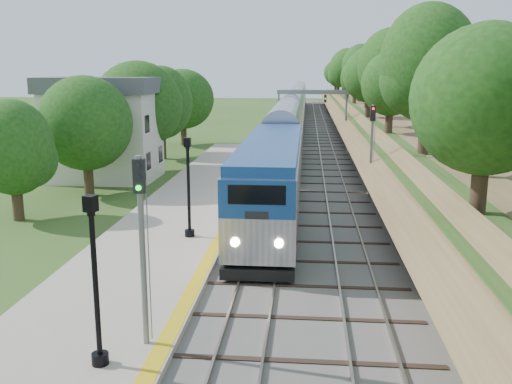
# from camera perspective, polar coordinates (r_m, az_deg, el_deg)

# --- Properties ---
(trackbed) EXTENTS (9.50, 170.00, 0.28)m
(trackbed) POSITION_cam_1_polar(r_m,az_deg,el_deg) (73.99, 5.17, 5.52)
(trackbed) COLOR #4C4944
(trackbed) RESTS_ON ground
(platform) EXTENTS (6.40, 68.00, 0.38)m
(platform) POSITION_cam_1_polar(r_m,az_deg,el_deg) (31.48, -8.12, -3.44)
(platform) COLOR #AC9F8B
(platform) RESTS_ON ground
(yellow_stripe) EXTENTS (0.55, 68.00, 0.01)m
(yellow_stripe) POSITION_cam_1_polar(r_m,az_deg,el_deg) (30.91, -2.97, -3.25)
(yellow_stripe) COLOR gold
(yellow_stripe) RESTS_ON platform
(embankment) EXTENTS (10.64, 170.00, 11.70)m
(embankment) POSITION_cam_1_polar(r_m,az_deg,el_deg) (74.28, 11.70, 6.81)
(embankment) COLOR brown
(embankment) RESTS_ON ground
(station_building) EXTENTS (8.60, 6.60, 8.00)m
(station_building) POSITION_cam_1_polar(r_m,az_deg,el_deg) (46.53, -14.99, 6.21)
(station_building) COLOR silver
(station_building) RESTS_ON ground
(signal_gantry) EXTENTS (8.40, 0.38, 6.20)m
(signal_gantry) POSITION_cam_1_polar(r_m,az_deg,el_deg) (68.60, 5.64, 8.98)
(signal_gantry) COLOR slate
(signal_gantry) RESTS_ON ground
(trees_behind_platform) EXTENTS (7.82, 53.32, 7.21)m
(trees_behind_platform) POSITION_cam_1_polar(r_m,az_deg,el_deg) (36.80, -15.79, 5.38)
(trees_behind_platform) COLOR #332316
(trees_behind_platform) RESTS_ON ground
(train) EXTENTS (3.11, 124.57, 4.57)m
(train) POSITION_cam_1_polar(r_m,az_deg,el_deg) (82.98, 3.81, 7.84)
(train) COLOR black
(train) RESTS_ON trackbed
(lamppost_mid) EXTENTS (0.49, 0.49, 4.93)m
(lamppost_mid) POSITION_cam_1_polar(r_m,az_deg,el_deg) (16.63, -15.71, -9.55)
(lamppost_mid) COLOR black
(lamppost_mid) RESTS_ON platform
(lamppost_far) EXTENTS (0.49, 0.49, 4.97)m
(lamppost_far) POSITION_cam_1_polar(r_m,az_deg,el_deg) (28.38, -6.75, -0.11)
(lamppost_far) COLOR black
(lamppost_far) RESTS_ON platform
(signal_platform) EXTENTS (0.34, 0.27, 5.82)m
(signal_platform) POSITION_cam_1_polar(r_m,az_deg,el_deg) (17.13, -11.36, -3.83)
(signal_platform) COLOR slate
(signal_platform) RESTS_ON platform
(signal_farside) EXTENTS (0.34, 0.27, 6.24)m
(signal_farside) POSITION_cam_1_polar(r_m,az_deg,el_deg) (38.70, 11.50, 5.01)
(signal_farside) COLOR slate
(signal_farside) RESTS_ON ground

